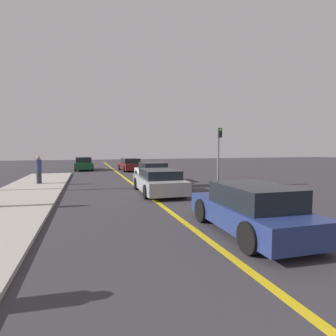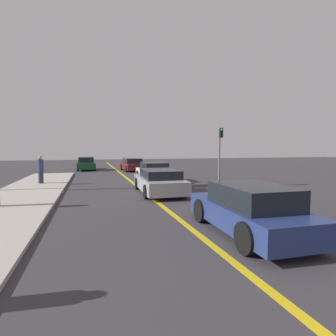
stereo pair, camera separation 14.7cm
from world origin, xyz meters
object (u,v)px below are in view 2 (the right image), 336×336
(car_oncoming_far, at_px, (86,164))
(pedestrian_by_sign, at_px, (41,170))
(car_near_right_lane, at_px, (249,210))
(car_parked_left_lot, at_px, (132,165))
(traffic_light, at_px, (220,151))
(car_far_distant, at_px, (153,172))
(car_ahead_center, at_px, (159,181))

(car_oncoming_far, height_order, pedestrian_by_sign, pedestrian_by_sign)
(car_near_right_lane, xyz_separation_m, car_parked_left_lot, (0.14, 20.97, -0.02))
(traffic_light, bearing_deg, pedestrian_by_sign, 158.74)
(car_far_distant, height_order, pedestrian_by_sign, pedestrian_by_sign)
(pedestrian_by_sign, bearing_deg, car_ahead_center, -38.42)
(car_ahead_center, height_order, traffic_light, traffic_light)
(car_oncoming_far, bearing_deg, car_near_right_lane, -81.46)
(car_ahead_center, xyz_separation_m, traffic_light, (3.98, 1.02, 1.56))
(car_oncoming_far, distance_m, pedestrian_by_sign, 11.58)
(car_far_distant, height_order, car_oncoming_far, car_oncoming_far)
(car_near_right_lane, height_order, car_far_distant, same)
(car_ahead_center, relative_size, car_oncoming_far, 1.08)
(car_near_right_lane, height_order, car_ahead_center, car_near_right_lane)
(car_far_distant, relative_size, car_parked_left_lot, 0.89)
(car_parked_left_lot, distance_m, traffic_light, 13.52)
(car_parked_left_lot, height_order, traffic_light, traffic_light)
(car_ahead_center, height_order, car_parked_left_lot, car_parked_left_lot)
(car_far_distant, relative_size, pedestrian_by_sign, 2.31)
(car_near_right_lane, relative_size, traffic_light, 1.22)
(car_ahead_center, xyz_separation_m, car_parked_left_lot, (0.81, 14.07, 0.01))
(car_far_distant, height_order, car_parked_left_lot, car_far_distant)
(car_oncoming_far, bearing_deg, car_far_distant, -70.48)
(car_parked_left_lot, xyz_separation_m, pedestrian_by_sign, (-7.16, -9.03, 0.36))
(car_ahead_center, relative_size, car_far_distant, 1.20)
(car_near_right_lane, bearing_deg, car_parked_left_lot, 91.39)
(car_parked_left_lot, height_order, pedestrian_by_sign, pedestrian_by_sign)
(pedestrian_by_sign, xyz_separation_m, traffic_light, (10.33, -4.02, 1.19))
(car_near_right_lane, height_order, car_parked_left_lot, car_near_right_lane)
(car_parked_left_lot, height_order, car_oncoming_far, car_oncoming_far)
(pedestrian_by_sign, bearing_deg, car_oncoming_far, 77.26)
(car_parked_left_lot, relative_size, car_oncoming_far, 1.01)
(car_near_right_lane, relative_size, car_far_distant, 1.06)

